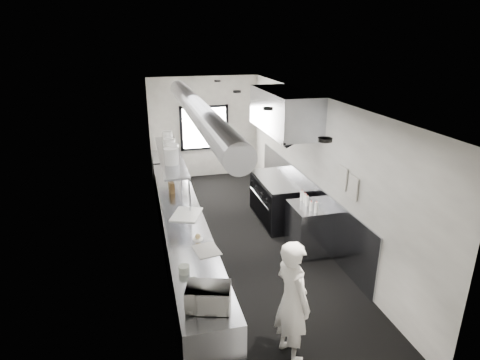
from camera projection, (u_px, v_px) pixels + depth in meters
floor at (240, 239)px, 8.00m from camera, size 3.00×8.00×0.01m
ceiling at (240, 98)px, 7.04m from camera, size 3.00×8.00×0.01m
wall_back at (204, 128)px, 11.17m from camera, size 3.00×0.02×2.80m
wall_front at (341, 304)px, 3.88m from camera, size 3.00×0.02×2.80m
wall_left at (158, 180)px, 7.18m from camera, size 0.02×8.00×2.80m
wall_right at (314, 167)px, 7.87m from camera, size 0.02×8.00×2.80m
wall_cladding at (304, 201)px, 8.43m from camera, size 0.03×5.50×1.10m
hvac_duct at (197, 110)px, 7.33m from camera, size 0.40×6.40×0.40m
service_window at (205, 128)px, 11.13m from camera, size 1.36×0.05×1.25m
exhaust_hood at (284, 111)px, 8.08m from camera, size 0.81×2.20×0.88m
prep_counter at (184, 238)px, 7.13m from camera, size 0.70×6.00×0.90m
pass_shelf at (170, 156)px, 8.11m from camera, size 0.45×3.00×0.68m
range at (278, 200)px, 8.72m from camera, size 0.88×1.60×0.94m
bottle_station at (309, 228)px, 7.48m from camera, size 0.65×0.80×0.90m
far_work_table at (167, 172)px, 10.50m from camera, size 0.70×1.20×0.90m
notice_sheet_a at (343, 177)px, 6.70m from camera, size 0.02×0.28×0.38m
notice_sheet_b at (353, 188)px, 6.40m from camera, size 0.02×0.28×0.38m
line_cook at (292, 301)px, 4.87m from camera, size 0.52×0.66×1.62m
microwave at (208, 297)px, 4.56m from camera, size 0.54×0.47×0.28m
deli_tub_a at (193, 283)px, 4.98m from camera, size 0.14×0.14×0.10m
deli_tub_b at (184, 269)px, 5.26m from camera, size 0.19×0.19×0.10m
newspaper at (207, 250)px, 5.82m from camera, size 0.40×0.47×0.01m
small_plate at (198, 239)px, 6.13m from camera, size 0.21×0.21×0.01m
pastry at (198, 236)px, 6.11m from camera, size 0.08×0.08×0.08m
cutting_board at (186, 214)px, 6.97m from camera, size 0.64×0.73×0.02m
knife_block at (172, 187)px, 7.91m from camera, size 0.11×0.21×0.22m
plate_stack_a at (171, 156)px, 7.42m from camera, size 0.27×0.27×0.31m
plate_stack_b at (172, 152)px, 7.65m from camera, size 0.25×0.25×0.31m
plate_stack_c at (170, 146)px, 8.11m from camera, size 0.22×0.22×0.30m
plate_stack_d at (168, 139)px, 8.64m from camera, size 0.25×0.25×0.33m
squeeze_bottle_a at (316, 207)px, 7.03m from camera, size 0.08×0.08×0.19m
squeeze_bottle_b at (311, 206)px, 7.11m from camera, size 0.08×0.08×0.17m
squeeze_bottle_c at (307, 201)px, 7.30m from camera, size 0.08×0.08×0.19m
squeeze_bottle_d at (305, 198)px, 7.44m from camera, size 0.06×0.06×0.18m
squeeze_bottle_e at (302, 196)px, 7.55m from camera, size 0.08×0.08×0.19m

